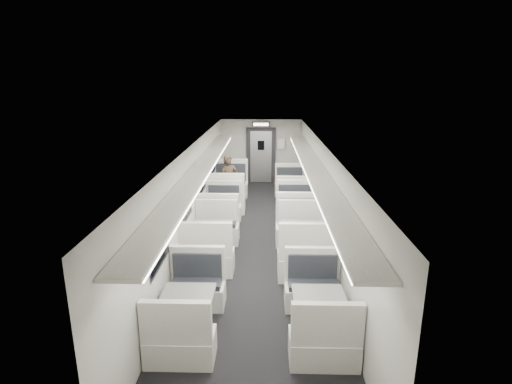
# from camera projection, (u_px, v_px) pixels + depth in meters

# --- Properties ---
(room) EXTENTS (3.24, 12.24, 2.64)m
(room) POSITION_uv_depth(u_px,v_px,m) (258.00, 196.00, 9.34)
(room) COLOR black
(room) RESTS_ON ground
(booth_left_a) EXTENTS (1.14, 2.31, 1.24)m
(booth_left_a) POSITION_uv_depth(u_px,v_px,m) (228.00, 191.00, 12.65)
(booth_left_a) COLOR white
(booth_left_a) RESTS_ON room
(booth_left_b) EXTENTS (0.99, 2.00, 1.07)m
(booth_left_b) POSITION_uv_depth(u_px,v_px,m) (221.00, 215.00, 10.58)
(booth_left_b) COLOR white
(booth_left_b) RESTS_ON room
(booth_left_c) EXTENTS (1.07, 2.18, 1.16)m
(booth_left_c) POSITION_uv_depth(u_px,v_px,m) (212.00, 240.00, 8.87)
(booth_left_c) COLOR white
(booth_left_c) RESTS_ON room
(booth_left_d) EXTENTS (0.96, 1.94, 1.04)m
(booth_left_d) POSITION_uv_depth(u_px,v_px,m) (190.00, 310.00, 6.24)
(booth_left_d) COLOR white
(booth_left_d) RESTS_ON room
(booth_right_a) EXTENTS (0.99, 2.01, 1.07)m
(booth_right_a) POSITION_uv_depth(u_px,v_px,m) (291.00, 191.00, 12.87)
(booth_right_a) COLOR white
(booth_right_a) RESTS_ON room
(booth_right_b) EXTENTS (1.03, 2.09, 1.12)m
(booth_right_b) POSITION_uv_depth(u_px,v_px,m) (297.00, 216.00, 10.43)
(booth_right_b) COLOR white
(booth_right_b) RESTS_ON room
(booth_right_c) EXTENTS (1.13, 2.30, 1.23)m
(booth_right_c) POSITION_uv_depth(u_px,v_px,m) (303.00, 242.00, 8.70)
(booth_right_c) COLOR white
(booth_right_c) RESTS_ON room
(booth_right_d) EXTENTS (0.95, 1.94, 1.04)m
(booth_right_d) POSITION_uv_depth(u_px,v_px,m) (318.00, 311.00, 6.20)
(booth_right_d) COLOR white
(booth_right_d) RESTS_ON room
(passenger) EXTENTS (0.66, 0.53, 1.57)m
(passenger) POSITION_uv_depth(u_px,v_px,m) (229.00, 181.00, 12.43)
(passenger) COLOR black
(passenger) RESTS_ON room
(window_a) EXTENTS (0.02, 1.18, 0.84)m
(window_a) POSITION_uv_depth(u_px,v_px,m) (213.00, 161.00, 12.61)
(window_a) COLOR black
(window_a) RESTS_ON room
(window_b) EXTENTS (0.02, 1.18, 0.84)m
(window_b) POSITION_uv_depth(u_px,v_px,m) (202.00, 177.00, 10.49)
(window_b) COLOR black
(window_b) RESTS_ON room
(window_c) EXTENTS (0.02, 1.18, 0.84)m
(window_c) POSITION_uv_depth(u_px,v_px,m) (186.00, 202.00, 8.38)
(window_c) COLOR black
(window_c) RESTS_ON room
(window_d) EXTENTS (0.02, 1.18, 0.84)m
(window_d) POSITION_uv_depth(u_px,v_px,m) (159.00, 243.00, 6.26)
(window_d) COLOR black
(window_d) RESTS_ON room
(luggage_rack_left) EXTENTS (0.46, 10.40, 0.09)m
(luggage_rack_left) POSITION_uv_depth(u_px,v_px,m) (202.00, 168.00, 8.89)
(luggage_rack_left) COLOR white
(luggage_rack_left) RESTS_ON room
(luggage_rack_right) EXTENTS (0.46, 10.40, 0.09)m
(luggage_rack_right) POSITION_uv_depth(u_px,v_px,m) (314.00, 169.00, 8.83)
(luggage_rack_right) COLOR white
(luggage_rack_right) RESTS_ON room
(vestibule_door) EXTENTS (1.10, 0.13, 2.10)m
(vestibule_door) POSITION_uv_depth(u_px,v_px,m) (261.00, 156.00, 15.10)
(vestibule_door) COLOR black
(vestibule_door) RESTS_ON room
(exit_sign) EXTENTS (0.62, 0.12, 0.16)m
(exit_sign) POSITION_uv_depth(u_px,v_px,m) (261.00, 124.00, 14.29)
(exit_sign) COLOR black
(exit_sign) RESTS_ON room
(wall_notice) EXTENTS (0.32, 0.02, 0.40)m
(wall_notice) POSITION_uv_depth(u_px,v_px,m) (281.00, 144.00, 14.94)
(wall_notice) COLOR white
(wall_notice) RESTS_ON room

